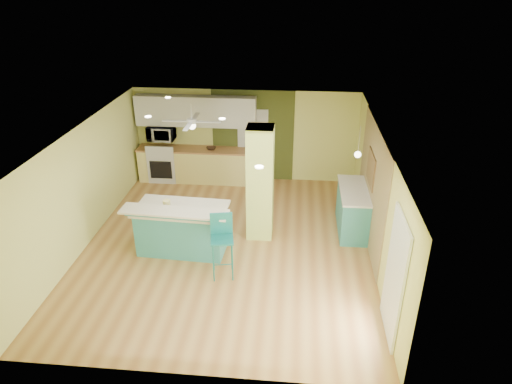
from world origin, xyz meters
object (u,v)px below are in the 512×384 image
peninsula (182,228)px  side_counter (353,210)px  canister (167,204)px  fruit_bowl (211,148)px  bar_stool (222,235)px

peninsula → side_counter: size_ratio=1.37×
canister → fruit_bowl: bearing=85.4°
side_counter → fruit_bowl: size_ratio=6.05×
peninsula → fruit_bowl: peninsula is taller
fruit_bowl → side_counter: bearing=-32.3°
peninsula → bar_stool: bearing=-34.6°
side_counter → canister: bearing=-163.4°
bar_stool → fruit_bowl: bar_stool is taller
bar_stool → fruit_bowl: size_ratio=4.93×
side_counter → fruit_bowl: same height
bar_stool → fruit_bowl: 4.28m
peninsula → canister: size_ratio=12.90×
bar_stool → canister: bar_stool is taller
side_counter → fruit_bowl: (-3.60, 2.27, 0.47)m
bar_stool → canister: 1.46m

